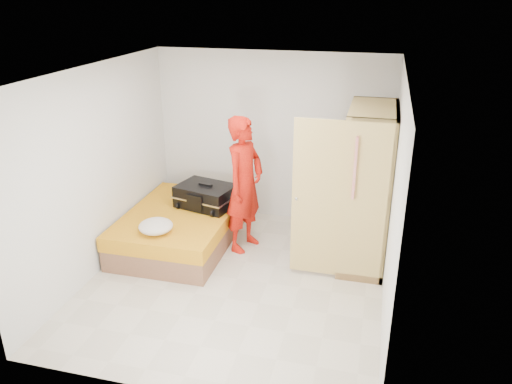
% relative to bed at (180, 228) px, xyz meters
% --- Properties ---
extents(room, '(4.00, 4.02, 2.60)m').
position_rel_bed_xyz_m(room, '(1.05, -0.72, 1.05)').
color(room, beige).
rests_on(room, ground).
extents(bed, '(1.42, 2.02, 0.50)m').
position_rel_bed_xyz_m(bed, '(0.00, 0.00, 0.00)').
color(bed, brown).
rests_on(bed, ground).
extents(wardrobe, '(1.17, 1.20, 2.10)m').
position_rel_bed_xyz_m(wardrobe, '(2.50, 0.14, 0.75)').
color(wardrobe, tan).
rests_on(wardrobe, ground).
extents(person, '(0.64, 0.80, 1.90)m').
position_rel_bed_xyz_m(person, '(0.92, 0.15, 0.70)').
color(person, red).
rests_on(person, ground).
extents(suitcase, '(0.92, 0.76, 0.34)m').
position_rel_bed_xyz_m(suitcase, '(0.30, 0.30, 0.40)').
color(suitcase, black).
rests_on(suitcase, bed).
extents(round_cushion, '(0.44, 0.44, 0.17)m').
position_rel_bed_xyz_m(round_cushion, '(-0.05, -0.66, 0.33)').
color(round_cushion, white).
rests_on(round_cushion, bed).
extents(pillow, '(0.58, 0.32, 0.10)m').
position_rel_bed_xyz_m(pillow, '(0.07, 0.85, 0.30)').
color(pillow, white).
rests_on(pillow, bed).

